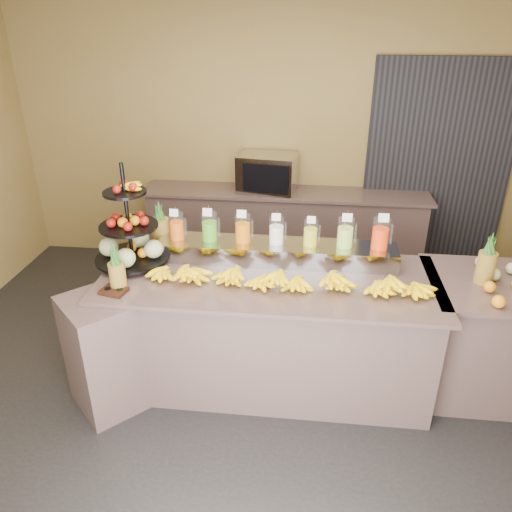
% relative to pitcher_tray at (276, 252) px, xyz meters
% --- Properties ---
extents(ground, '(6.00, 6.00, 0.00)m').
position_rel_pitcher_tray_xyz_m(ground, '(-0.02, -0.58, -1.01)').
color(ground, black).
rests_on(ground, ground).
extents(room_envelope, '(6.04, 5.02, 2.82)m').
position_rel_pitcher_tray_xyz_m(room_envelope, '(0.16, 0.21, 0.87)').
color(room_envelope, olive).
rests_on(room_envelope, ground).
extents(buffet_counter, '(2.75, 1.25, 0.93)m').
position_rel_pitcher_tray_xyz_m(buffet_counter, '(-0.14, -0.32, -0.54)').
color(buffet_counter, '#8B6864').
rests_on(buffet_counter, ground).
extents(right_counter, '(1.08, 0.88, 0.93)m').
position_rel_pitcher_tray_xyz_m(right_counter, '(1.68, -0.18, -0.54)').
color(right_counter, '#8B6864').
rests_on(right_counter, ground).
extents(back_ledge, '(3.10, 0.55, 0.93)m').
position_rel_pitcher_tray_xyz_m(back_ledge, '(-0.02, 1.67, -0.54)').
color(back_ledge, '#8B6864').
rests_on(back_ledge, ground).
extents(pitcher_tray, '(1.85, 0.30, 0.15)m').
position_rel_pitcher_tray_xyz_m(pitcher_tray, '(0.00, 0.00, 0.00)').
color(pitcher_tray, gray).
rests_on(pitcher_tray, buffet_counter).
extents(juice_pitcher_orange_a, '(0.11, 0.12, 0.28)m').
position_rel_pitcher_tray_xyz_m(juice_pitcher_orange_a, '(-0.78, -0.00, 0.17)').
color(juice_pitcher_orange_a, silver).
rests_on(juice_pitcher_orange_a, pitcher_tray).
extents(juice_pitcher_green, '(0.12, 0.13, 0.30)m').
position_rel_pitcher_tray_xyz_m(juice_pitcher_green, '(-0.52, -0.00, 0.18)').
color(juice_pitcher_green, silver).
rests_on(juice_pitcher_green, pitcher_tray).
extents(juice_pitcher_orange_b, '(0.12, 0.13, 0.29)m').
position_rel_pitcher_tray_xyz_m(juice_pitcher_orange_b, '(-0.26, -0.00, 0.17)').
color(juice_pitcher_orange_b, silver).
rests_on(juice_pitcher_orange_b, pitcher_tray).
extents(juice_pitcher_milk, '(0.11, 0.12, 0.28)m').
position_rel_pitcher_tray_xyz_m(juice_pitcher_milk, '(-0.00, -0.00, 0.17)').
color(juice_pitcher_milk, silver).
rests_on(juice_pitcher_milk, pitcher_tray).
extents(juice_pitcher_lemon, '(0.11, 0.11, 0.26)m').
position_rel_pitcher_tray_xyz_m(juice_pitcher_lemon, '(0.26, -0.00, 0.16)').
color(juice_pitcher_lemon, silver).
rests_on(juice_pitcher_lemon, pitcher_tray).
extents(juice_pitcher_lime, '(0.12, 0.13, 0.30)m').
position_rel_pitcher_tray_xyz_m(juice_pitcher_lime, '(0.52, -0.00, 0.18)').
color(juice_pitcher_lime, silver).
rests_on(juice_pitcher_lime, pitcher_tray).
extents(juice_pitcher_orange_c, '(0.13, 0.13, 0.31)m').
position_rel_pitcher_tray_xyz_m(juice_pitcher_orange_c, '(0.78, -0.00, 0.18)').
color(juice_pitcher_orange_c, silver).
rests_on(juice_pitcher_orange_c, pitcher_tray).
extents(banana_heap, '(2.03, 0.18, 0.17)m').
position_rel_pitcher_tray_xyz_m(banana_heap, '(0.08, -0.36, -0.00)').
color(banana_heap, yellow).
rests_on(banana_heap, buffet_counter).
extents(fruit_stand, '(0.69, 0.69, 0.80)m').
position_rel_pitcher_tray_xyz_m(fruit_stand, '(-1.07, -0.16, 0.13)').
color(fruit_stand, black).
rests_on(fruit_stand, buffet_counter).
extents(condiment_caddy, '(0.20, 0.17, 0.03)m').
position_rel_pitcher_tray_xyz_m(condiment_caddy, '(-1.09, -0.62, -0.06)').
color(condiment_caddy, black).
rests_on(condiment_caddy, buffet_counter).
extents(pineapple_left_a, '(0.12, 0.12, 0.36)m').
position_rel_pitcher_tray_xyz_m(pineapple_left_a, '(-1.07, -0.56, 0.05)').
color(pineapple_left_a, brown).
rests_on(pineapple_left_a, buffet_counter).
extents(pineapple_left_b, '(0.14, 0.14, 0.42)m').
position_rel_pitcher_tray_xyz_m(pineapple_left_b, '(-0.95, 0.12, 0.09)').
color(pineapple_left_b, brown).
rests_on(pineapple_left_b, buffet_counter).
extents(right_fruit_pile, '(0.45, 0.43, 0.24)m').
position_rel_pitcher_tray_xyz_m(right_fruit_pile, '(1.66, -0.32, 0.00)').
color(right_fruit_pile, brown).
rests_on(right_fruit_pile, right_counter).
extents(oven_warmer, '(0.65, 0.50, 0.40)m').
position_rel_pitcher_tray_xyz_m(oven_warmer, '(-0.22, 1.67, 0.13)').
color(oven_warmer, gray).
rests_on(oven_warmer, back_ledge).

